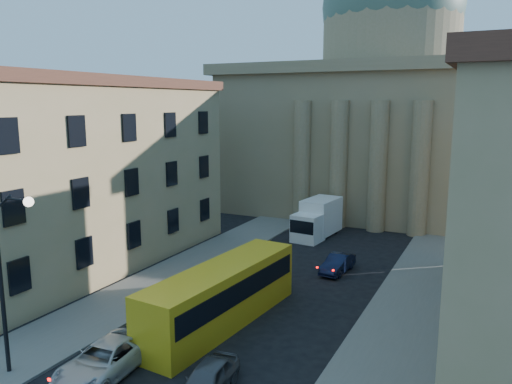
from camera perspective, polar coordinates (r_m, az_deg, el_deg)
sidewalk_left at (r=34.85m, az=-14.07°, el=-11.52°), size 5.00×60.00×0.15m
sidewalk_right at (r=27.92m, az=15.12°, el=-17.27°), size 5.00×60.00×0.15m
church at (r=63.26m, az=14.70°, el=9.05°), size 68.02×28.76×36.60m
building_left at (r=41.56m, az=-19.94°, el=2.17°), size 11.60×26.60×14.70m
street_lamp at (r=25.62m, az=-26.54°, el=-7.95°), size 2.62×0.44×8.83m
car_left_mid at (r=25.93m, az=-16.90°, el=-17.86°), size 3.01×5.81×1.57m
car_right_far at (r=23.65m, az=-5.55°, el=-20.57°), size 2.08×4.35×1.43m
car_right_distant at (r=38.89m, az=9.31°, el=-8.08°), size 1.80×4.24×1.36m
city_bus at (r=29.64m, az=-3.92°, el=-11.46°), size 3.87×12.51×3.47m
box_truck at (r=48.40m, az=7.00°, el=-3.13°), size 3.19×6.71×3.57m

